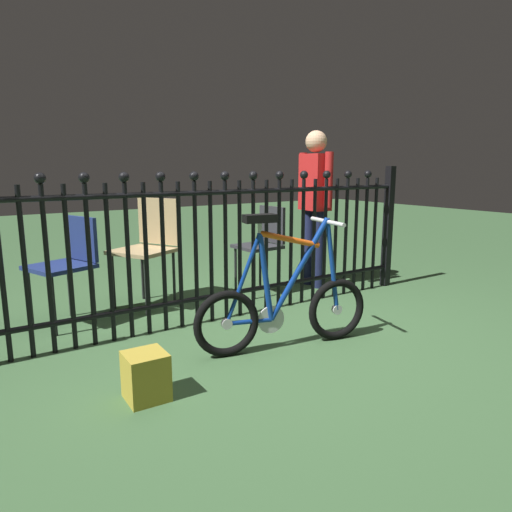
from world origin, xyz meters
TOP-DOWN VIEW (x-y plane):
  - ground_plane at (0.00, 0.00)m, footprint 20.00×20.00m
  - iron_fence at (-0.06, 0.55)m, footprint 3.63×0.07m
  - bicycle at (-0.02, -0.18)m, footprint 1.19×0.41m
  - chair_charcoal at (0.64, 1.02)m, footprint 0.39×0.38m
  - chair_tan at (-0.38, 1.21)m, footprint 0.59×0.59m
  - chair_navy at (-1.06, 1.09)m, footprint 0.51×0.50m
  - person_visitor at (1.18, 0.94)m, footprint 0.20×0.48m
  - display_crate at (-1.01, -0.34)m, footprint 0.21×0.21m

SIDE VIEW (x-z plane):
  - ground_plane at x=0.00m, z-range 0.00..0.00m
  - display_crate at x=-1.01m, z-range 0.00..0.24m
  - bicycle at x=-0.02m, z-range -0.15..0.73m
  - chair_charcoal at x=0.64m, z-range 0.09..0.89m
  - chair_navy at x=-1.06m, z-range 0.10..0.89m
  - chair_tan at x=-0.38m, z-range 0.10..1.00m
  - iron_fence at x=-0.06m, z-range 0.01..1.18m
  - person_visitor at x=1.18m, z-range 0.13..1.62m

